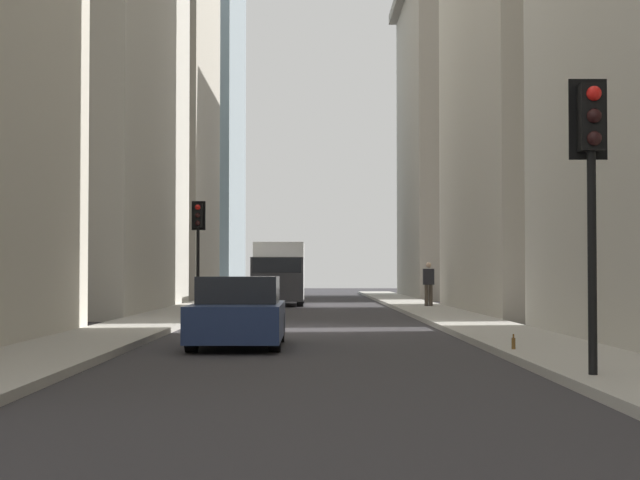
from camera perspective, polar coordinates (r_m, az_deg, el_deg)
The scene contains 12 objects.
ground_plane at distance 27.52m, azimuth -0.63°, elevation -4.92°, with size 135.00×135.00×0.00m, color #302D30.
sidewalk_right at distance 27.89m, azimuth -9.95°, elevation -4.71°, with size 90.00×2.20×0.14m, color #A8A399.
sidewalk_left at distance 27.87m, azimuth 8.69°, elevation -4.72°, with size 90.00×2.20×0.14m, color #A8A399.
building_left_midfar at distance 39.69m, azimuth 15.29°, elevation 12.69°, with size 14.54×10.50×22.75m.
building_left_far at distance 60.95m, azimuth 9.53°, elevation 6.62°, with size 13.96×10.50×20.75m.
building_right_far at distance 58.73m, azimuth -11.04°, elevation 7.82°, with size 13.17×10.50×22.52m.
delivery_truck at distance 46.93m, azimuth -2.28°, elevation -1.84°, with size 6.46×2.25×2.84m.
sedan_navy at distance 20.86m, azimuth -4.54°, elevation -4.10°, with size 4.30×1.78×1.42m.
traffic_light_foreground at distance 14.29m, azimuth 14.80°, elevation 4.56°, with size 0.43×0.52×3.99m.
traffic_light_midblock at distance 39.04m, azimuth -6.77°, elevation 0.59°, with size 0.43×0.52×4.05m.
pedestrian at distance 41.63m, azimuth 6.03°, elevation -2.33°, with size 0.26×0.44×1.76m.
discarded_bottle at distance 18.61m, azimuth 10.67°, elevation -5.63°, with size 0.07×0.07×0.27m.
Camera 1 is at (-27.47, -0.07, 1.51)m, focal length 57.78 mm.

